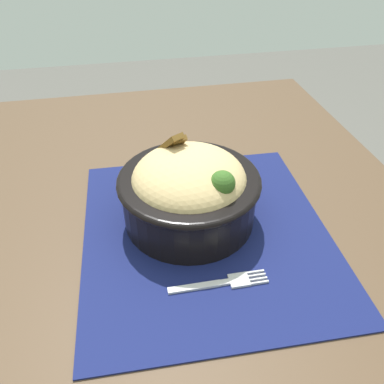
% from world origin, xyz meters
% --- Properties ---
extents(table, '(1.15, 0.77, 0.76)m').
position_xyz_m(table, '(0.00, 0.00, 0.68)').
color(table, '#4C3826').
rests_on(table, ground_plane).
extents(placemat, '(0.40, 0.37, 0.00)m').
position_xyz_m(placemat, '(-0.03, 0.02, 0.76)').
color(placemat, '#11194C').
rests_on(placemat, table).
extents(bowl, '(0.23, 0.23, 0.13)m').
position_xyz_m(bowl, '(-0.07, 0.00, 0.82)').
color(bowl, black).
rests_on(bowl, placemat).
extents(fork, '(0.02, 0.13, 0.00)m').
position_xyz_m(fork, '(0.07, 0.02, 0.77)').
color(fork, beige).
rests_on(fork, placemat).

